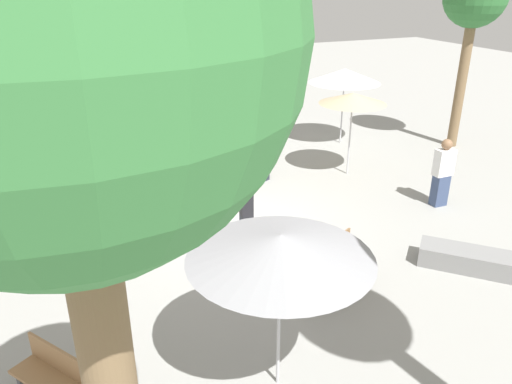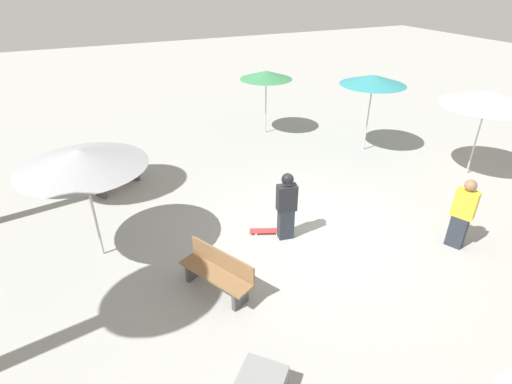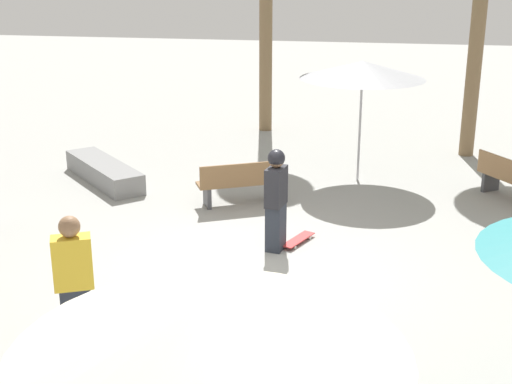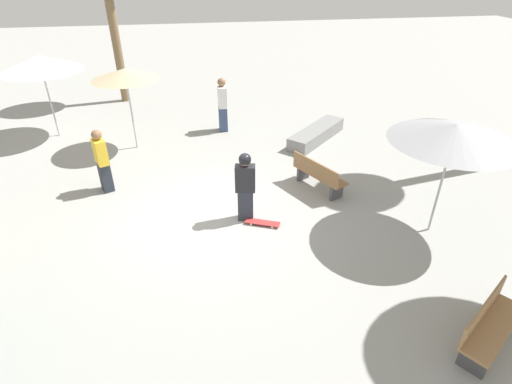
{
  "view_description": "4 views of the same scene",
  "coord_description": "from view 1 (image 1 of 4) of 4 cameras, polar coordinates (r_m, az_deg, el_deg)",
  "views": [
    {
      "loc": [
        3.91,
        9.89,
        5.64
      ],
      "look_at": [
        -0.07,
        0.6,
        1.19
      ],
      "focal_mm": 35.0,
      "sensor_mm": 36.0,
      "label": 1
    },
    {
      "loc": [
        -6.51,
        4.61,
        5.58
      ],
      "look_at": [
        0.64,
        1.34,
        1.15
      ],
      "focal_mm": 28.0,
      "sensor_mm": 36.0,
      "label": 2
    },
    {
      "loc": [
        1.86,
        -9.78,
        4.53
      ],
      "look_at": [
        -0.03,
        0.5,
        1.05
      ],
      "focal_mm": 50.0,
      "sensor_mm": 36.0,
      "label": 3
    },
    {
      "loc": [
        7.89,
        -0.28,
        5.38
      ],
      "look_at": [
        0.73,
        0.92,
        0.99
      ],
      "focal_mm": 28.0,
      "sensor_mm": 36.0,
      "label": 4
    }
  ],
  "objects": [
    {
      "name": "ground_plane",
      "position": [
        12.04,
        -1.41,
        -4.2
      ],
      "size": [
        60.0,
        60.0,
        0.0
      ],
      "primitive_type": "plane",
      "color": "#9E9E99"
    },
    {
      "name": "skater_main",
      "position": [
        10.92,
        -1.14,
        -1.96
      ],
      "size": [
        0.32,
        0.48,
        1.68
      ],
      "rotation": [
        0.0,
        0.0,
        1.39
      ],
      "color": "#282D38",
      "rests_on": "ground_plane"
    },
    {
      "name": "skateboard",
      "position": [
        10.94,
        -2.01,
        -6.96
      ],
      "size": [
        0.5,
        0.81,
        0.07
      ],
      "rotation": [
        0.0,
        0.0,
        1.17
      ],
      "color": "red",
      "rests_on": "ground_plane"
    },
    {
      "name": "concrete_ledge",
      "position": [
        11.32,
        24.93,
        -7.36
      ],
      "size": [
        2.34,
        2.37,
        0.42
      ],
      "rotation": [
        0.0,
        0.0,
        2.35
      ],
      "color": "gray",
      "rests_on": "ground_plane"
    },
    {
      "name": "bench_near",
      "position": [
        7.89,
        -21.42,
        -19.61
      ],
      "size": [
        1.26,
        1.57,
        0.85
      ],
      "rotation": [
        0.0,
        0.0,
        5.31
      ],
      "color": "#47474C",
      "rests_on": "ground_plane"
    },
    {
      "name": "bench_far",
      "position": [
        9.96,
        8.84,
        -8.12
      ],
      "size": [
        1.63,
        1.11,
        0.85
      ],
      "rotation": [
        0.0,
        0.0,
        0.47
      ],
      "color": "#47474C",
      "rests_on": "ground_plane"
    },
    {
      "name": "shade_umbrella_grey",
      "position": [
        6.61,
        2.82,
        -6.28
      ],
      "size": [
        2.55,
        2.55,
        2.52
      ],
      "color": "#B7B7BC",
      "rests_on": "ground_plane"
    },
    {
      "name": "shade_umbrella_white",
      "position": [
        17.86,
        10.1,
        12.96
      ],
      "size": [
        2.5,
        2.5,
        2.65
      ],
      "color": "#B7B7BC",
      "rests_on": "ground_plane"
    },
    {
      "name": "shade_umbrella_cream",
      "position": [
        16.49,
        -12.31,
        11.76
      ],
      "size": [
        2.58,
        2.58,
        2.58
      ],
      "color": "#B7B7BC",
      "rests_on": "ground_plane"
    },
    {
      "name": "shade_umbrella_tan",
      "position": [
        14.88,
        11.01,
        10.45
      ],
      "size": [
        1.96,
        1.96,
        2.49
      ],
      "color": "#B7B7BC",
      "rests_on": "ground_plane"
    },
    {
      "name": "shade_umbrella_teal",
      "position": [
        14.48,
        -22.08,
        9.19
      ],
      "size": [
        2.14,
        2.14,
        2.58
      ],
      "color": "#B7B7BC",
      "rests_on": "ground_plane"
    },
    {
      "name": "palm_tree_far_back",
      "position": [
        2.64,
        -21.47,
        14.04
      ],
      "size": [
        2.41,
        2.41,
        6.58
      ],
      "color": "brown",
      "rests_on": "ground_plane"
    },
    {
      "name": "palm_tree_right",
      "position": [
        18.37,
        23.73,
        19.38
      ],
      "size": [
        2.01,
        2.01,
        6.0
      ],
      "color": "brown",
      "rests_on": "ground_plane"
    },
    {
      "name": "bystander_watching",
      "position": [
        14.51,
        0.76,
        4.42
      ],
      "size": [
        0.52,
        0.42,
        1.68
      ],
      "rotation": [
        0.0,
        0.0,
        3.57
      ],
      "color": "#282D38",
      "rests_on": "ground_plane"
    },
    {
      "name": "bystander_far",
      "position": [
        13.76,
        20.53,
        2.06
      ],
      "size": [
        0.5,
        0.28,
        1.82
      ],
      "rotation": [
        0.0,
        0.0,
        3.14
      ],
      "color": "#38476B",
      "rests_on": "ground_plane"
    }
  ]
}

